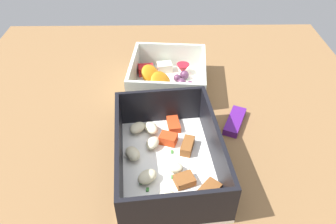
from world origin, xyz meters
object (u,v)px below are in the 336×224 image
object	(u,v)px
fruit_bowl	(167,78)
pasta_container	(168,156)
paper_cup_liner	(173,54)
candy_bar	(235,121)

from	to	relation	value
fruit_bowl	pasta_container	bearing A→B (deg)	-0.52
pasta_container	paper_cup_liner	size ratio (longest dim) A/B	6.51
pasta_container	paper_cup_liner	xyz separation A→B (cm)	(-31.35, 1.74, -1.10)
pasta_container	paper_cup_liner	distance (cm)	31.42
candy_bar	paper_cup_liner	bearing A→B (deg)	-155.76
paper_cup_liner	fruit_bowl	bearing A→B (deg)	-8.21
pasta_container	candy_bar	bearing A→B (deg)	122.11
candy_bar	fruit_bowl	bearing A→B (deg)	-134.73
pasta_container	candy_bar	world-z (taller)	pasta_container
pasta_container	paper_cup_liner	world-z (taller)	pasta_container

